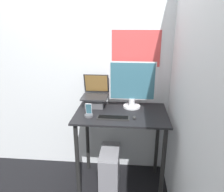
# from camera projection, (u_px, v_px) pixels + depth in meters

# --- Properties ---
(wall_back) EXTENTS (6.00, 0.06, 2.60)m
(wall_back) POSITION_uv_depth(u_px,v_px,m) (123.00, 69.00, 2.53)
(wall_back) COLOR silver
(wall_back) RESTS_ON ground_plane
(wall_side_right) EXTENTS (0.05, 6.00, 2.60)m
(wall_side_right) POSITION_uv_depth(u_px,v_px,m) (188.00, 88.00, 1.81)
(wall_side_right) COLOR silver
(wall_side_right) RESTS_ON ground_plane
(desk) EXTENTS (0.96, 0.62, 0.92)m
(desk) POSITION_uv_depth(u_px,v_px,m) (121.00, 127.00, 2.33)
(desk) COLOR black
(desk) RESTS_ON ground_plane
(laptop) EXTENTS (0.28, 0.29, 0.34)m
(laptop) POSITION_uv_depth(u_px,v_px,m) (95.00, 98.00, 2.42)
(laptop) COLOR #4C4C51
(laptop) RESTS_ON desk
(monitor) EXTENTS (0.49, 0.19, 0.51)m
(monitor) POSITION_uv_depth(u_px,v_px,m) (132.00, 86.00, 2.34)
(monitor) COLOR silver
(monitor) RESTS_ON desk
(keyboard) EXTENTS (0.32, 0.09, 0.02)m
(keyboard) POSITION_uv_depth(u_px,v_px,m) (113.00, 118.00, 2.14)
(keyboard) COLOR black
(keyboard) RESTS_ON desk
(mouse) EXTENTS (0.03, 0.06, 0.03)m
(mouse) POSITION_uv_depth(u_px,v_px,m) (134.00, 117.00, 2.13)
(mouse) COLOR #262626
(mouse) RESTS_ON desk
(cell_phone) EXTENTS (0.09, 0.09, 0.14)m
(cell_phone) POSITION_uv_depth(u_px,v_px,m) (89.00, 113.00, 2.18)
(cell_phone) COLOR #4C4C51
(cell_phone) RESTS_ON desk
(computer_tower) EXTENTS (0.20, 0.41, 0.48)m
(computer_tower) POSITION_uv_depth(u_px,v_px,m) (110.00, 169.00, 2.46)
(computer_tower) COLOR gray
(computer_tower) RESTS_ON ground_plane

